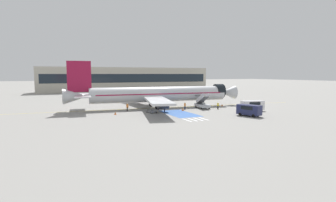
% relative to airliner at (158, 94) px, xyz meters
% --- Properties ---
extents(ground_plane, '(600.00, 600.00, 0.00)m').
position_rel_airliner_xyz_m(ground_plane, '(-0.43, 0.58, -3.43)').
color(ground_plane, gray).
extents(apron_leadline_yellow, '(78.12, 7.56, 0.01)m').
position_rel_airliner_xyz_m(apron_leadline_yellow, '(0.72, -0.07, -3.43)').
color(apron_leadline_yellow, gold).
rests_on(apron_leadline_yellow, ground_plane).
extents(apron_stand_patch_blue, '(5.41, 11.28, 0.01)m').
position_rel_airliner_xyz_m(apron_stand_patch_blue, '(0.72, -10.66, -3.43)').
color(apron_stand_patch_blue, '#2856A8').
rests_on(apron_stand_patch_blue, ground_plane).
extents(apron_walkway_bar_0, '(0.44, 3.60, 0.01)m').
position_rel_airliner_xyz_m(apron_walkway_bar_0, '(-1.68, -18.56, -3.43)').
color(apron_walkway_bar_0, silver).
rests_on(apron_walkway_bar_0, ground_plane).
extents(apron_walkway_bar_1, '(0.44, 3.60, 0.01)m').
position_rel_airliner_xyz_m(apron_walkway_bar_1, '(-0.48, -18.56, -3.43)').
color(apron_walkway_bar_1, silver).
rests_on(apron_walkway_bar_1, ground_plane).
extents(apron_walkway_bar_2, '(0.44, 3.60, 0.01)m').
position_rel_airliner_xyz_m(apron_walkway_bar_2, '(0.72, -18.56, -3.43)').
color(apron_walkway_bar_2, silver).
rests_on(apron_walkway_bar_2, ground_plane).
extents(apron_walkway_bar_3, '(0.44, 3.60, 0.01)m').
position_rel_airliner_xyz_m(apron_walkway_bar_3, '(1.92, -18.56, -3.43)').
color(apron_walkway_bar_3, silver).
rests_on(apron_walkway_bar_3, ground_plane).
extents(airliner, '(44.29, 36.18, 11.38)m').
position_rel_airliner_xyz_m(airliner, '(0.00, 0.00, 0.00)').
color(airliner, silver).
rests_on(airliner, ground_plane).
extents(boarding_stairs_forward, '(2.64, 5.39, 3.92)m').
position_rel_airliner_xyz_m(boarding_stairs_forward, '(9.73, -5.35, -2.45)').
color(boarding_stairs_forward, '#ADB2BA').
rests_on(boarding_stairs_forward, ground_plane).
extents(fuel_tanker, '(3.81, 10.86, 3.41)m').
position_rel_airliner_xyz_m(fuel_tanker, '(-5.96, 27.31, -1.71)').
color(fuel_tanker, '#38383D').
rests_on(fuel_tanker, ground_plane).
extents(service_van_0, '(5.36, 2.78, 2.35)m').
position_rel_airliner_xyz_m(service_van_0, '(17.87, -13.92, -2.03)').
color(service_van_0, silver).
rests_on(service_van_0, ground_plane).
extents(service_van_1, '(3.38, 5.10, 2.29)m').
position_rel_airliner_xyz_m(service_van_1, '(11.92, -19.60, -2.07)').
color(service_van_1, '#1E234C').
rests_on(service_van_1, ground_plane).
extents(baggage_cart, '(1.78, 2.75, 0.87)m').
position_rel_airliner_xyz_m(baggage_cart, '(-4.38, -7.20, -3.17)').
color(baggage_cart, gray).
rests_on(baggage_cart, ground_plane).
extents(ground_crew_0, '(0.48, 0.36, 1.62)m').
position_rel_airliner_xyz_m(ground_crew_0, '(4.94, -5.21, -2.50)').
color(ground_crew_0, '#191E38').
rests_on(ground_crew_0, ground_plane).
extents(ground_crew_1, '(0.49, 0.41, 1.60)m').
position_rel_airliner_xyz_m(ground_crew_1, '(12.49, -8.00, -2.52)').
color(ground_crew_1, black).
rests_on(ground_crew_1, ground_plane).
extents(ground_crew_2, '(0.47, 0.33, 1.82)m').
position_rel_airliner_xyz_m(ground_crew_2, '(-8.59, -2.84, -2.38)').
color(ground_crew_2, '#2D2D33').
rests_on(ground_crew_2, ground_plane).
extents(ground_crew_3, '(0.33, 0.48, 1.76)m').
position_rel_airliner_xyz_m(ground_crew_3, '(-1.08, -6.78, -2.42)').
color(ground_crew_3, '#191E38').
rests_on(ground_crew_3, ground_plane).
extents(traffic_cone_0, '(0.60, 0.60, 0.67)m').
position_rel_airliner_xyz_m(traffic_cone_0, '(3.37, -7.12, -3.10)').
color(traffic_cone_0, orange).
rests_on(traffic_cone_0, ground_plane).
extents(traffic_cone_1, '(0.46, 0.46, 0.51)m').
position_rel_airliner_xyz_m(traffic_cone_1, '(16.95, -3.53, -3.17)').
color(traffic_cone_1, orange).
rests_on(traffic_cone_1, ground_plane).
extents(traffic_cone_2, '(0.51, 0.51, 0.57)m').
position_rel_airliner_xyz_m(traffic_cone_2, '(-12.22, -6.59, -3.14)').
color(traffic_cone_2, orange).
rests_on(traffic_cone_2, ground_plane).
extents(terminal_building, '(85.07, 12.10, 11.69)m').
position_rel_airliner_xyz_m(terminal_building, '(11.82, 69.80, 2.42)').
color(terminal_building, '#B2AD9E').
rests_on(terminal_building, ground_plane).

